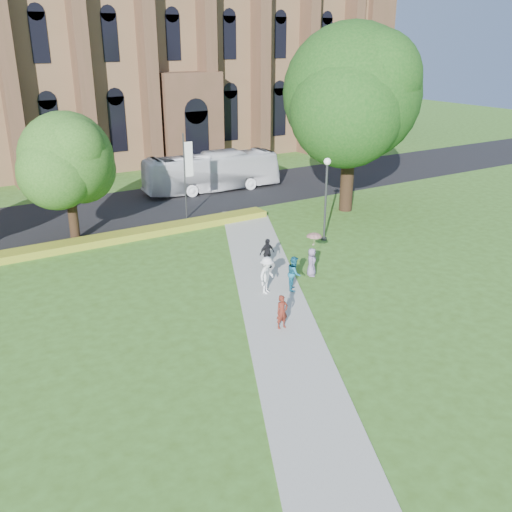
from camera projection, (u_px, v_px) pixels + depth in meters
ground at (283, 305)px, 27.35m from camera, size 160.00×160.00×0.00m
road at (136, 207)px, 43.27m from camera, size 160.00×10.00×0.02m
footpath at (272, 297)px, 28.14m from camera, size 15.58×28.54×0.04m
flower_hedge at (143, 233)px, 36.80m from camera, size 18.00×1.40×0.45m
cathedral at (151, 28)px, 59.21m from camera, size 52.60×18.25×28.00m
streetlamp at (326, 189)px, 35.00m from camera, size 0.44×0.44×5.24m
large_tree at (352, 94)px, 39.45m from camera, size 9.60×9.60×13.20m
street_tree_1 at (66, 159)px, 34.10m from camera, size 5.60×5.60×8.05m
banner_pole_0 at (186, 171)px, 39.27m from camera, size 0.70×0.10×6.00m
tour_coach at (212, 172)px, 47.21m from camera, size 11.63×3.67×3.19m
pedestrian_0 at (282, 312)px, 24.86m from camera, size 0.57×0.39×1.55m
pedestrian_1 at (294, 273)px, 28.67m from camera, size 1.05×1.09×1.77m
pedestrian_2 at (267, 275)px, 28.26m from camera, size 1.42×1.25×1.90m
pedestrian_3 at (267, 253)px, 31.42m from camera, size 1.03×0.51×1.69m
pedestrian_4 at (312, 262)px, 30.36m from camera, size 0.87×0.90×1.56m
parasol at (314, 241)px, 30.12m from camera, size 0.92×0.92×0.71m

